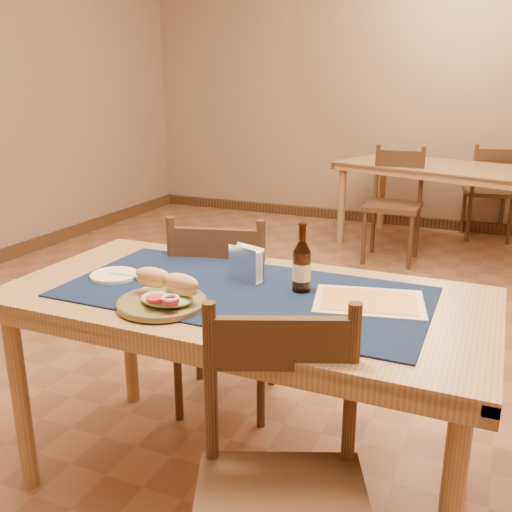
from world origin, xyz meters
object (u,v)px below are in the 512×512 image
at_px(sandwich_plate, 164,297).
at_px(beer_bottle, 302,266).
at_px(napkin_holder, 246,264).
at_px(main_table, 244,316).
at_px(chair_main_far, 225,309).
at_px(chair_main_near, 281,493).
at_px(back_table, 445,175).

xyz_separation_m(sandwich_plate, beer_bottle, (0.34, 0.29, 0.06)).
bearing_deg(beer_bottle, napkin_holder, 172.71).
bearing_deg(sandwich_plate, napkin_holder, 67.38).
distance_m(main_table, sandwich_plate, 0.30).
relative_size(main_table, chair_main_far, 1.75).
height_order(chair_main_far, napkin_holder, chair_main_far).
height_order(chair_main_near, beer_bottle, beer_bottle).
bearing_deg(chair_main_near, back_table, 90.65).
xyz_separation_m(chair_main_far, beer_bottle, (0.47, -0.37, 0.37)).
distance_m(chair_main_near, napkin_holder, 0.82).
distance_m(chair_main_far, beer_bottle, 0.70).
bearing_deg(sandwich_plate, chair_main_near, -31.89).
relative_size(beer_bottle, napkin_holder, 1.58).
bearing_deg(main_table, chair_main_far, 123.87).
relative_size(chair_main_far, chair_main_near, 1.01).
relative_size(main_table, back_table, 0.83).
distance_m(back_table, chair_main_near, 3.97).
xyz_separation_m(beer_bottle, napkin_holder, (-0.21, 0.03, -0.03)).
bearing_deg(beer_bottle, main_table, -154.97).
bearing_deg(beer_bottle, back_table, 87.85).
bearing_deg(back_table, beer_bottle, -92.15).
bearing_deg(chair_main_far, sandwich_plate, -79.11).
bearing_deg(napkin_holder, beer_bottle, -7.29).
bearing_deg(napkin_holder, chair_main_near, -59.23).
xyz_separation_m(back_table, napkin_holder, (-0.34, -3.33, 0.15)).
relative_size(back_table, beer_bottle, 8.35).
height_order(main_table, napkin_holder, napkin_holder).
height_order(main_table, sandwich_plate, sandwich_plate).
bearing_deg(beer_bottle, sandwich_plate, -139.56).
bearing_deg(chair_main_far, back_table, 78.68).
bearing_deg(chair_main_far, main_table, -56.13).
bearing_deg(chair_main_near, main_table, 122.67).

